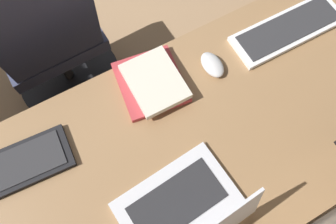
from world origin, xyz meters
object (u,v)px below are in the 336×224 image
at_px(book_stack_near, 153,82).
at_px(mouse_main, 212,65).
at_px(drawer_pedestal, 192,175).
at_px(keyboard_spare, 288,29).
at_px(keyboard_main, 1,173).
at_px(office_chair, 52,45).
at_px(laptop_leftmost, 187,216).

bearing_deg(book_stack_near, mouse_main, 169.15).
xyz_separation_m(drawer_pedestal, keyboard_spare, (-0.50, -0.22, 0.39)).
distance_m(drawer_pedestal, book_stack_near, 0.48).
bearing_deg(drawer_pedestal, book_stack_near, -85.22).
bearing_deg(keyboard_main, drawer_pedestal, 158.02).
distance_m(keyboard_main, keyboard_spare, 1.05).
bearing_deg(keyboard_spare, keyboard_main, -0.20).
bearing_deg(office_chair, keyboard_spare, 143.19).
xyz_separation_m(keyboard_main, mouse_main, (-0.74, -0.00, 0.01)).
relative_size(keyboard_spare, office_chair, 0.44).
distance_m(mouse_main, office_chair, 0.77).
distance_m(keyboard_spare, office_chair, 0.99).
xyz_separation_m(keyboard_main, office_chair, (-0.29, -0.56, -0.28)).
relative_size(mouse_main, office_chair, 0.11).
distance_m(laptop_leftmost, office_chair, 1.00).
bearing_deg(keyboard_spare, book_stack_near, -5.03).
xyz_separation_m(keyboard_spare, book_stack_near, (0.52, -0.05, 0.01)).
bearing_deg(office_chair, mouse_main, 128.39).
xyz_separation_m(keyboard_spare, mouse_main, (0.31, -0.01, 0.01)).
relative_size(drawer_pedestal, office_chair, 0.72).
bearing_deg(drawer_pedestal, office_chair, -71.64).
xyz_separation_m(drawer_pedestal, keyboard_main, (0.55, -0.22, 0.39)).
height_order(laptop_leftmost, office_chair, office_chair).
xyz_separation_m(keyboard_spare, office_chair, (0.76, -0.57, -0.28)).
bearing_deg(drawer_pedestal, keyboard_main, -21.98).
distance_m(laptop_leftmost, keyboard_spare, 0.74).
height_order(drawer_pedestal, keyboard_main, keyboard_main).
distance_m(drawer_pedestal, office_chair, 0.84).
relative_size(drawer_pedestal, keyboard_main, 1.62).
relative_size(laptop_leftmost, keyboard_spare, 0.83).
distance_m(keyboard_spare, book_stack_near, 0.52).
height_order(keyboard_spare, book_stack_near, book_stack_near).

